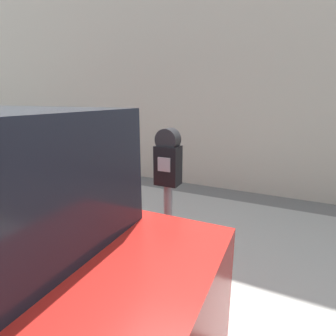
{
  "coord_description": "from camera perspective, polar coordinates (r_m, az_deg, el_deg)",
  "views": [
    {
      "loc": [
        1.44,
        -0.75,
        1.83
      ],
      "look_at": [
        0.54,
        1.13,
        1.27
      ],
      "focal_mm": 28.0,
      "sensor_mm": 36.0,
      "label": 1
    }
  ],
  "objects": [
    {
      "name": "sidewalk",
      "position": [
        3.73,
        -0.28,
        -13.51
      ],
      "size": [
        24.0,
        2.8,
        0.1
      ],
      "color": "#ADAAA3",
      "rests_on": "ground_plane"
    },
    {
      "name": "building_facade",
      "position": [
        5.74,
        11.85,
        30.53
      ],
      "size": [
        24.0,
        0.3,
        6.8
      ],
      "color": "beige",
      "rests_on": "ground_plane"
    },
    {
      "name": "parking_meter",
      "position": [
        2.2,
        -0.0,
        -3.59
      ],
      "size": [
        0.2,
        0.15,
        1.5
      ],
      "color": "slate",
      "rests_on": "sidewalk"
    }
  ]
}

